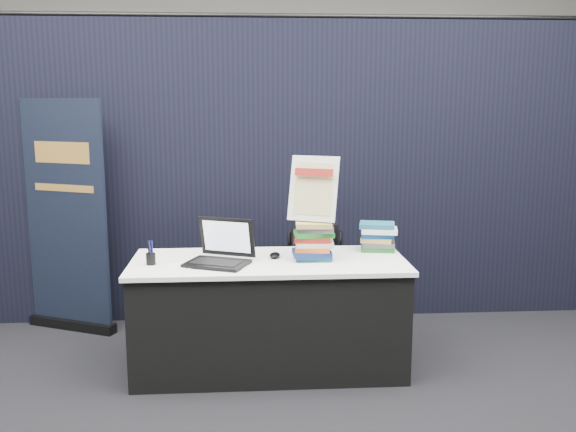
# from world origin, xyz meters

# --- Properties ---
(floor) EXTENTS (8.00, 8.00, 0.00)m
(floor) POSITION_xyz_m (0.00, 0.00, 0.00)
(floor) COLOR black
(floor) RESTS_ON ground
(wall_back) EXTENTS (8.00, 0.02, 3.50)m
(wall_back) POSITION_xyz_m (0.00, 4.00, 1.75)
(wall_back) COLOR #B4B3AA
(wall_back) RESTS_ON floor
(drape_partition) EXTENTS (6.00, 0.08, 2.40)m
(drape_partition) POSITION_xyz_m (0.00, 1.60, 1.20)
(drape_partition) COLOR black
(drape_partition) RESTS_ON floor
(display_table) EXTENTS (1.80, 0.75, 0.75)m
(display_table) POSITION_xyz_m (0.00, 0.55, 0.38)
(display_table) COLOR black
(display_table) RESTS_ON floor
(laptop) EXTENTS (0.45, 0.43, 0.28)m
(laptop) POSITION_xyz_m (-0.33, 0.49, 0.82)
(laptop) COLOR black
(laptop) RESTS_ON display_table
(mouse) EXTENTS (0.09, 0.12, 0.03)m
(mouse) POSITION_xyz_m (0.04, 0.61, 0.77)
(mouse) COLOR black
(mouse) RESTS_ON display_table
(brochure_left) EXTENTS (0.36, 0.29, 0.00)m
(brochure_left) POSITION_xyz_m (-0.68, 0.42, 0.75)
(brochure_left) COLOR white
(brochure_left) RESTS_ON display_table
(brochure_mid) EXTENTS (0.28, 0.20, 0.00)m
(brochure_mid) POSITION_xyz_m (-0.63, 0.45, 0.75)
(brochure_mid) COLOR silver
(brochure_mid) RESTS_ON display_table
(brochure_right) EXTENTS (0.33, 0.26, 0.00)m
(brochure_right) POSITION_xyz_m (-0.28, 0.45, 0.75)
(brochure_right) COLOR white
(brochure_right) RESTS_ON display_table
(pen_cup) EXTENTS (0.08, 0.08, 0.08)m
(pen_cup) POSITION_xyz_m (-0.75, 0.47, 0.79)
(pen_cup) COLOR black
(pen_cup) RESTS_ON display_table
(book_stack_tall) EXTENTS (0.24, 0.19, 0.25)m
(book_stack_tall) POSITION_xyz_m (0.29, 0.54, 0.88)
(book_stack_tall) COLOR #1C576E
(book_stack_tall) RESTS_ON display_table
(book_stack_short) EXTENTS (0.26, 0.21, 0.19)m
(book_stack_short) POSITION_xyz_m (0.77, 0.76, 0.85)
(book_stack_short) COLOR #1A641E
(book_stack_short) RESTS_ON display_table
(info_sign) EXTENTS (0.34, 0.24, 0.44)m
(info_sign) POSITION_xyz_m (0.29, 0.57, 1.21)
(info_sign) COLOR black
(info_sign) RESTS_ON book_stack_tall
(pullup_banner) EXTENTS (0.74, 0.40, 1.80)m
(pullup_banner) POSITION_xyz_m (-1.52, 1.41, 0.80)
(pullup_banner) COLOR black
(pullup_banner) RESTS_ON floor
(stacking_chair) EXTENTS (0.51, 0.53, 0.88)m
(stacking_chair) POSITION_xyz_m (0.36, 0.86, 0.49)
(stacking_chair) COLOR black
(stacking_chair) RESTS_ON floor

